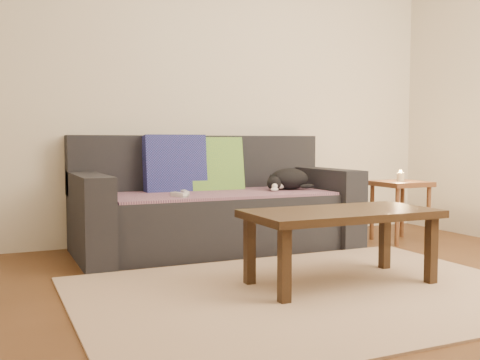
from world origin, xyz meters
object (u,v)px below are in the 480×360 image
object	(u,v)px
wii_remote_a	(179,195)
side_table	(400,192)
wii_remote_b	(185,193)
coffee_table	(341,219)
cat	(288,179)
sofa	(214,208)

from	to	relation	value
wii_remote_a	side_table	world-z (taller)	side_table
wii_remote_b	side_table	distance (m)	1.81
side_table	coffee_table	world-z (taller)	side_table
cat	coffee_table	world-z (taller)	cat
wii_remote_a	side_table	xyz separation A→B (m)	(1.88, -0.06, -0.05)
sofa	side_table	bearing A→B (deg)	-12.91
wii_remote_b	coffee_table	bearing A→B (deg)	-147.40
cat	sofa	bearing A→B (deg)	-172.36
cat	side_table	distance (m)	0.95
sofa	side_table	xyz separation A→B (m)	(1.51, -0.34, 0.10)
side_table	coffee_table	bearing A→B (deg)	-141.79
side_table	sofa	bearing A→B (deg)	167.09
sofa	wii_remote_a	distance (m)	0.50
side_table	wii_remote_b	bearing A→B (deg)	174.09
wii_remote_b	wii_remote_a	bearing A→B (deg)	153.36
coffee_table	wii_remote_a	bearing A→B (deg)	121.01
cat	wii_remote_a	distance (m)	0.99
wii_remote_a	wii_remote_b	size ratio (longest dim) A/B	1.00
sofa	side_table	distance (m)	1.55
wii_remote_b	side_table	size ratio (longest dim) A/B	0.30
wii_remote_b	sofa	bearing A→B (deg)	-53.27
cat	wii_remote_b	size ratio (longest dim) A/B	2.80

